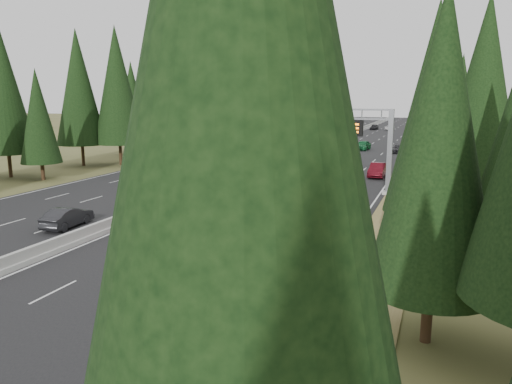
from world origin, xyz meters
TOP-DOWN VIEW (x-y plane):
  - road at (0.00, 80.00)m, footprint 32.00×260.00m
  - shoulder_right at (17.80, 80.00)m, footprint 3.60×260.00m
  - shoulder_left at (-17.80, 80.00)m, footprint 3.60×260.00m
  - median_barrier at (0.00, 80.00)m, footprint 0.70×260.00m
  - sign_gantry at (8.92, 34.88)m, footprint 16.75×0.98m
  - hov_sign_pole at (0.58, 24.97)m, footprint 2.80×0.50m
  - tree_row_right at (22.05, 70.97)m, footprint 11.95×246.19m
  - tree_row_left at (-22.00, 80.67)m, footprint 12.01×243.76m
  - silver_minivan at (13.23, 20.46)m, footprint 3.14×6.36m
  - red_pickup at (3.91, 17.58)m, footprint 1.91×5.35m
  - car_ahead_green at (8.05, 73.37)m, footprint 2.31×4.86m
  - car_ahead_dkred at (14.04, 45.00)m, footprint 1.76×4.79m
  - car_ahead_dkgrey at (14.00, 70.98)m, footprint 2.00×4.47m
  - car_ahead_white at (6.95, 126.27)m, footprint 2.20×4.72m
  - car_ahead_far at (2.87, 126.65)m, footprint 2.07×4.55m
  - car_onc_near at (-3.31, 15.15)m, footprint 1.84×4.35m
  - car_onc_blue at (-10.57, 39.57)m, footprint 2.37×5.38m
  - car_onc_white at (-2.75, 87.99)m, footprint 1.66×4.07m
  - car_onc_far at (-14.50, 81.10)m, footprint 2.58×5.56m

SIDE VIEW (x-z plane):
  - shoulder_right at x=17.80m, z-range 0.00..0.06m
  - shoulder_left at x=-17.80m, z-range 0.00..0.06m
  - road at x=0.00m, z-range 0.00..0.08m
  - median_barrier at x=0.00m, z-range -0.01..0.84m
  - car_ahead_dkgrey at x=14.00m, z-range 0.08..1.35m
  - car_ahead_white at x=6.95m, z-range 0.08..1.39m
  - car_onc_white at x=-2.75m, z-range 0.08..1.46m
  - car_onc_near at x=-3.31m, z-range 0.08..1.48m
  - car_ahead_far at x=2.87m, z-range 0.08..1.59m
  - car_onc_blue at x=-10.57m, z-range 0.08..1.62m
  - car_onc_far at x=-14.50m, z-range 0.08..1.62m
  - car_ahead_dkred at x=14.04m, z-range 0.08..1.65m
  - car_ahead_green at x=8.05m, z-range 0.08..1.68m
  - silver_minivan at x=13.23m, z-range 0.08..1.81m
  - red_pickup at x=3.91m, z-range 0.17..1.92m
  - hov_sign_pole at x=0.58m, z-range 0.72..8.72m
  - sign_gantry at x=8.92m, z-range 1.37..9.17m
  - tree_row_right at x=22.05m, z-range -0.33..18.50m
  - tree_row_left at x=-22.00m, z-range -0.30..18.65m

